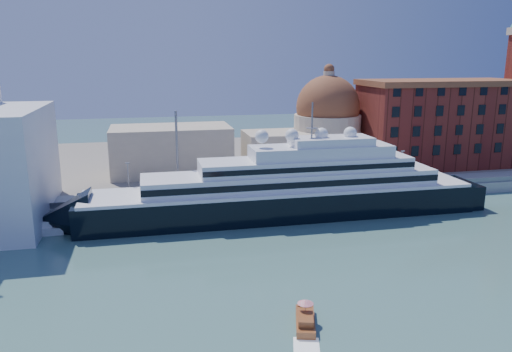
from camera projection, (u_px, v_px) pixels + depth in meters
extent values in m
plane|color=#3C6965|center=(322.00, 260.00, 78.52)|extent=(400.00, 400.00, 0.00)
cube|color=gray|center=(270.00, 195.00, 110.51)|extent=(180.00, 10.00, 2.50)
cube|color=slate|center=(237.00, 160.00, 149.51)|extent=(260.00, 72.00, 2.00)
cube|color=slate|center=(275.00, 193.00, 105.81)|extent=(180.00, 0.10, 1.20)
cube|color=black|center=(281.00, 205.00, 99.77)|extent=(78.59, 12.09, 6.55)
cone|color=black|center=(63.00, 220.00, 91.11)|extent=(10.08, 12.09, 12.09)
cube|color=black|center=(456.00, 195.00, 108.04)|extent=(6.05, 11.08, 6.05)
cube|color=white|center=(281.00, 188.00, 98.94)|extent=(76.58, 12.29, 0.60)
cube|color=white|center=(291.00, 179.00, 98.94)|extent=(58.44, 10.08, 3.02)
cube|color=black|center=(299.00, 185.00, 94.16)|extent=(58.44, 0.15, 1.21)
cube|color=white|center=(306.00, 164.00, 98.92)|extent=(42.32, 9.07, 2.62)
cube|color=white|center=(321.00, 151.00, 98.97)|extent=(28.21, 8.06, 2.42)
cube|color=white|center=(331.00, 141.00, 98.92)|extent=(16.12, 7.05, 1.61)
cylinder|color=slate|center=(312.00, 120.00, 97.09)|extent=(0.30, 0.30, 7.05)
sphere|color=white|center=(262.00, 136.00, 95.63)|extent=(2.62, 2.62, 2.62)
sphere|color=white|center=(292.00, 135.00, 96.90)|extent=(2.62, 2.62, 2.62)
sphere|color=white|center=(321.00, 134.00, 98.17)|extent=(2.62, 2.62, 2.62)
sphere|color=white|center=(350.00, 133.00, 99.43)|extent=(2.62, 2.62, 2.62)
cube|color=white|center=(31.00, 231.00, 89.77)|extent=(11.65, 4.22, 1.54)
cube|color=white|center=(41.00, 224.00, 89.94)|extent=(3.92, 2.53, 1.15)
cube|color=brown|center=(305.00, 322.00, 59.43)|extent=(3.96, 6.97, 1.10)
cube|color=brown|center=(306.00, 320.00, 58.14)|extent=(2.46, 3.14, 0.88)
cylinder|color=slate|center=(305.00, 309.00, 59.65)|extent=(0.07, 0.07, 1.76)
cone|color=red|center=(306.00, 302.00, 59.41)|extent=(1.98, 1.98, 0.44)
cube|color=maroon|center=(439.00, 125.00, 135.76)|extent=(42.00, 18.00, 22.00)
cube|color=brown|center=(443.00, 82.00, 133.08)|extent=(43.00, 19.00, 1.50)
cylinder|color=beige|center=(327.00, 140.00, 136.11)|extent=(18.00, 18.00, 14.00)
sphere|color=brown|center=(328.00, 107.00, 134.01)|extent=(17.00, 17.00, 17.00)
cylinder|color=beige|center=(329.00, 77.00, 132.14)|extent=(3.00, 3.00, 3.00)
cube|color=beige|center=(279.00, 151.00, 131.74)|extent=(18.00, 14.00, 10.00)
cube|color=beige|center=(171.00, 150.00, 127.54)|extent=(30.00, 16.00, 12.00)
cylinder|color=slate|center=(129.00, 183.00, 100.16)|extent=(0.24, 0.24, 8.00)
cube|color=slate|center=(127.00, 163.00, 99.20)|extent=(0.80, 0.30, 0.25)
cylinder|color=slate|center=(273.00, 176.00, 106.44)|extent=(0.24, 0.24, 8.00)
cube|color=slate|center=(273.00, 157.00, 105.49)|extent=(0.80, 0.30, 0.25)
cylinder|color=slate|center=(402.00, 169.00, 112.72)|extent=(0.24, 0.24, 8.00)
cube|color=slate|center=(403.00, 151.00, 111.77)|extent=(0.80, 0.30, 0.25)
cylinder|color=slate|center=(177.00, 155.00, 102.99)|extent=(0.50, 0.50, 18.00)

